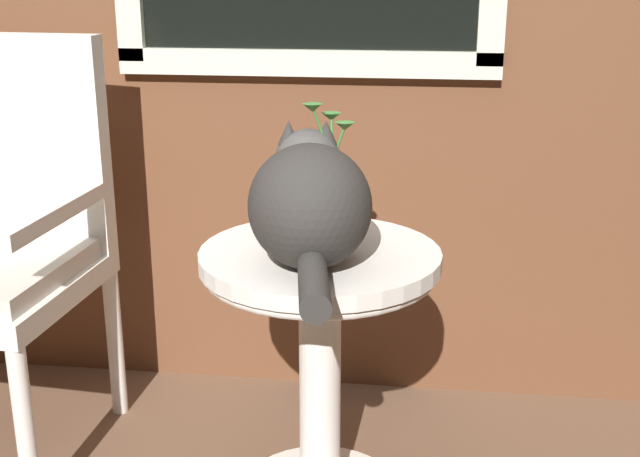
{
  "coord_description": "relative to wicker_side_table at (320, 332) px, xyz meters",
  "views": [
    {
      "loc": [
        0.45,
        -1.54,
        1.24
      ],
      "look_at": [
        0.24,
        0.15,
        0.69
      ],
      "focal_mm": 46.83,
      "sensor_mm": 36.0,
      "label": 1
    }
  ],
  "objects": [
    {
      "name": "cat",
      "position": [
        -0.01,
        -0.07,
        0.32
      ],
      "size": [
        0.3,
        0.62,
        0.26
      ],
      "color": "#33302D",
      "rests_on": "wicker_side_table"
    },
    {
      "name": "wicker_side_table",
      "position": [
        0.0,
        0.0,
        0.0
      ],
      "size": [
        0.53,
        0.53,
        0.64
      ],
      "color": "silver",
      "rests_on": "ground_plane"
    },
    {
      "name": "pewter_vase_with_ivy",
      "position": [
        0.01,
        0.12,
        0.29
      ],
      "size": [
        0.12,
        0.12,
        0.3
      ],
      "color": "gray",
      "rests_on": "wicker_side_table"
    }
  ]
}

